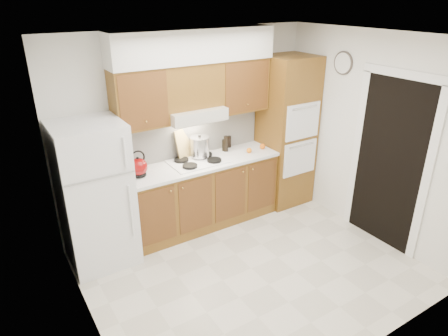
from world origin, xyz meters
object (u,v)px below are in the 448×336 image
(stock_pot, at_px, (200,147))
(oven_cabinet, at_px, (286,132))
(kettle, at_px, (138,167))
(fridge, at_px, (95,195))

(stock_pot, bearing_deg, oven_cabinet, -5.61)
(kettle, xyz_separation_m, stock_pot, (0.91, 0.11, 0.04))
(oven_cabinet, distance_m, kettle, 2.28)
(fridge, bearing_deg, stock_pot, 6.60)
(oven_cabinet, height_order, stock_pot, oven_cabinet)
(fridge, relative_size, kettle, 7.82)
(kettle, bearing_deg, stock_pot, -5.40)
(kettle, height_order, stock_pot, stock_pot)
(oven_cabinet, bearing_deg, kettle, 179.41)
(oven_cabinet, height_order, kettle, oven_cabinet)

